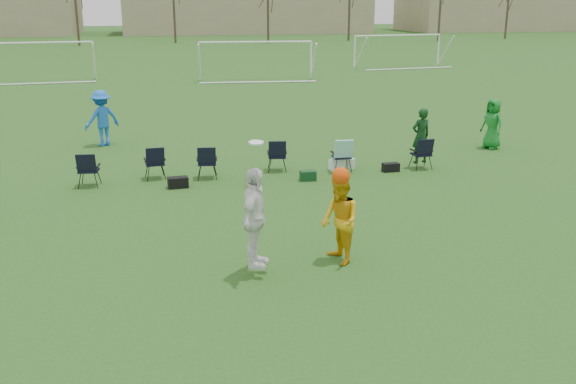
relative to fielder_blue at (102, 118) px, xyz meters
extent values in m
plane|color=#255119|center=(4.32, -13.22, -0.98)|extent=(260.00, 260.00, 0.00)
imported|color=blue|center=(0.00, 0.00, 0.00)|extent=(1.46, 1.27, 1.97)
imported|color=#147424|center=(13.31, -3.11, -0.12)|extent=(0.81, 0.99, 1.73)
imported|color=white|center=(3.63, -12.23, 0.15)|extent=(0.86, 1.20, 1.90)
imported|color=gold|center=(5.34, -11.92, -0.12)|extent=(0.79, 0.94, 1.73)
sphere|color=#E0440B|center=(5.34, -11.92, 0.78)|extent=(0.35, 0.35, 0.35)
cylinder|color=white|center=(3.66, -12.31, 1.59)|extent=(0.27, 0.27, 0.05)
imported|color=#0E3314|center=(9.81, -5.17, 0.02)|extent=(0.69, 0.53, 1.70)
cube|color=black|center=(2.41, -5.97, -0.83)|extent=(0.58, 0.36, 0.30)
cube|color=pink|center=(4.49, -6.31, -0.78)|extent=(0.38, 0.28, 0.40)
cube|color=#103B1A|center=(6.10, -5.94, -0.84)|extent=(0.46, 0.29, 0.28)
cube|color=white|center=(7.23, -4.95, -0.82)|extent=(0.47, 0.38, 0.32)
cylinder|color=silver|center=(7.71, -4.81, -0.83)|extent=(0.26, 0.26, 0.30)
cube|color=black|center=(8.78, -5.45, -0.85)|extent=(0.51, 0.28, 0.26)
cube|color=black|center=(0.00, -5.31, -0.50)|extent=(0.66, 0.66, 0.96)
cube|color=black|center=(1.80, -4.86, -0.50)|extent=(0.66, 0.66, 0.96)
cube|color=black|center=(3.28, -5.11, -0.50)|extent=(0.65, 0.65, 0.96)
cube|color=black|center=(5.43, -4.66, -0.50)|extent=(0.68, 0.68, 0.96)
cube|color=black|center=(7.33, -5.10, -0.50)|extent=(0.62, 0.62, 0.96)
cube|color=black|center=(9.81, -5.27, -0.50)|extent=(0.63, 0.63, 0.96)
cylinder|color=white|center=(-2.04, 21.10, 0.22)|extent=(0.12, 0.12, 2.40)
cylinder|color=white|center=(-5.68, 20.78, 1.42)|extent=(7.28, 0.76, 0.12)
cylinder|color=white|center=(4.68, 19.03, 0.22)|extent=(0.12, 0.12, 2.40)
cylinder|color=white|center=(11.96, 18.52, 0.22)|extent=(0.12, 0.12, 2.40)
cylinder|color=white|center=(8.32, 18.78, 1.42)|extent=(7.29, 0.63, 0.12)
cylinder|color=white|center=(16.70, 24.27, 0.22)|extent=(0.12, 0.12, 2.40)
cylinder|color=white|center=(23.93, 25.29, 0.22)|extent=(0.12, 0.12, 2.40)
cylinder|color=white|center=(20.32, 24.78, 1.42)|extent=(7.25, 1.13, 0.12)
cylinder|color=#382B21|center=(15.32, 55.28, 3.52)|extent=(0.28, 0.28, 9.00)
cylinder|color=#382B21|center=(48.32, 58.28, 3.52)|extent=(0.28, 0.28, 9.00)
camera|label=1|loc=(2.05, -23.25, 3.98)|focal=40.00mm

